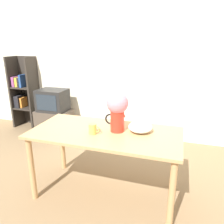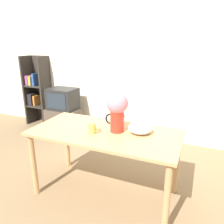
# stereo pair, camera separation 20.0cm
# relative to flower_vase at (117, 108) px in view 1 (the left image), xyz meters

# --- Properties ---
(ground_plane) EXTENTS (12.00, 12.00, 0.00)m
(ground_plane) POSITION_rel_flower_vase_xyz_m (-0.10, 0.01, -1.00)
(ground_plane) COLOR #7F6647
(wall_back) EXTENTS (8.00, 0.05, 2.60)m
(wall_back) POSITION_rel_flower_vase_xyz_m (-0.10, 1.64, 0.30)
(wall_back) COLOR #EDE5CC
(wall_back) RESTS_ON ground_plane
(table) EXTENTS (1.54, 0.75, 0.75)m
(table) POSITION_rel_flower_vase_xyz_m (-0.11, -0.05, -0.35)
(table) COLOR tan
(table) RESTS_ON ground_plane
(flower_vase) EXTENTS (0.24, 0.22, 0.41)m
(flower_vase) POSITION_rel_flower_vase_xyz_m (0.00, 0.00, 0.00)
(flower_vase) COLOR red
(flower_vase) RESTS_ON table
(coffee_mug) EXTENTS (0.12, 0.08, 0.11)m
(coffee_mug) POSITION_rel_flower_vase_xyz_m (-0.21, -0.14, -0.19)
(coffee_mug) COLOR gold
(coffee_mug) RESTS_ON table
(white_bowl) EXTENTS (0.25, 0.25, 0.11)m
(white_bowl) POSITION_rel_flower_vase_xyz_m (0.23, 0.05, -0.19)
(white_bowl) COLOR white
(white_bowl) RESTS_ON table
(tv_stand) EXTENTS (0.60, 0.40, 0.46)m
(tv_stand) POSITION_rel_flower_vase_xyz_m (-1.55, 1.24, -0.77)
(tv_stand) COLOR #4C4238
(tv_stand) RESTS_ON ground_plane
(tv_set) EXTENTS (0.50, 0.39, 0.38)m
(tv_set) POSITION_rel_flower_vase_xyz_m (-1.55, 1.23, -0.34)
(tv_set) COLOR black
(tv_set) RESTS_ON tv_stand
(bookshelf) EXTENTS (0.47, 0.33, 1.38)m
(bookshelf) POSITION_rel_flower_vase_xyz_m (-2.33, 1.47, -0.31)
(bookshelf) COLOR #2D2823
(bookshelf) RESTS_ON ground_plane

